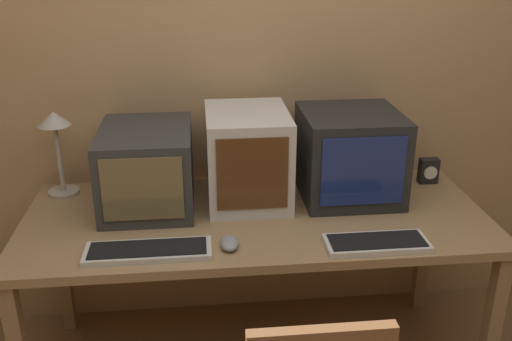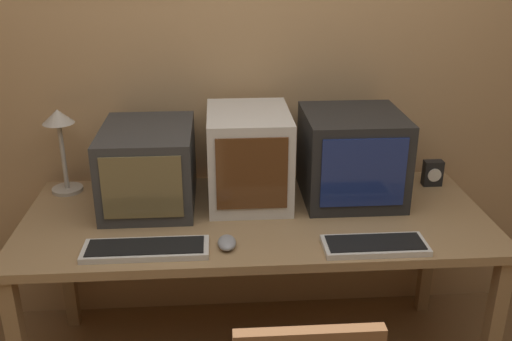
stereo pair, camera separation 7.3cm
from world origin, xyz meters
name	(u,v)px [view 1 (the left image)]	position (x,y,z in m)	size (l,w,h in m)	color
wall_back	(244,59)	(0.00, 1.50, 1.30)	(8.00, 0.08, 2.60)	tan
desk	(256,230)	(0.00, 1.01, 0.69)	(1.89, 0.80, 0.76)	#99754C
monitor_left	(147,167)	(-0.44, 1.16, 0.92)	(0.37, 0.49, 0.33)	#333333
monitor_center	(247,156)	(-0.02, 1.18, 0.95)	(0.34, 0.44, 0.39)	beige
monitor_right	(350,155)	(0.42, 1.17, 0.95)	(0.41, 0.43, 0.38)	black
keyboard_main	(148,251)	(-0.42, 0.74, 0.77)	(0.45, 0.15, 0.03)	beige
keyboard_side	(377,243)	(0.41, 0.71, 0.77)	(0.38, 0.15, 0.03)	beige
mouse_near_keyboard	(229,243)	(-0.13, 0.75, 0.78)	(0.07, 0.11, 0.04)	gray
desk_clock	(428,171)	(0.83, 1.26, 0.82)	(0.09, 0.05, 0.12)	black
desk_lamp	(56,136)	(-0.83, 1.31, 1.03)	(0.14, 0.14, 0.38)	#B2A899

